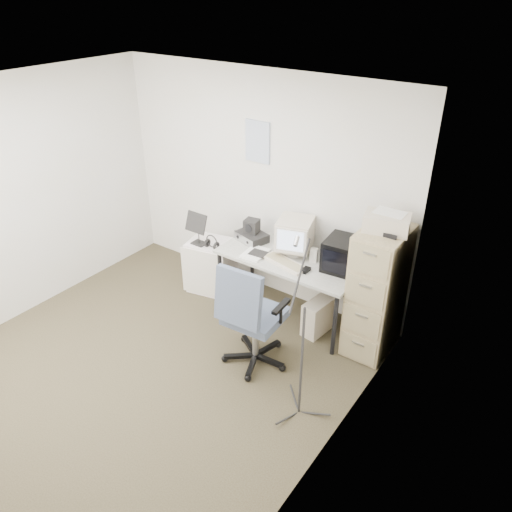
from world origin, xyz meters
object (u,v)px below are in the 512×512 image
Objects in this scene: desk at (289,287)px; side_cart at (212,265)px; office_chair at (255,314)px; filing_cabinet at (377,292)px.

desk is 1.02m from side_cart.
office_chair is at bearing -45.30° from side_cart.
filing_cabinet is at bearing -9.56° from side_cart.
filing_cabinet is 0.99m from desk.
filing_cabinet is 1.18m from office_chair.
office_chair is (0.13, -0.81, 0.19)m from desk.
filing_cabinet is 0.87× the size of desk.
desk is 0.84m from office_chair.
filing_cabinet reaches higher than office_chair.
filing_cabinet is at bearing 42.21° from office_chair.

